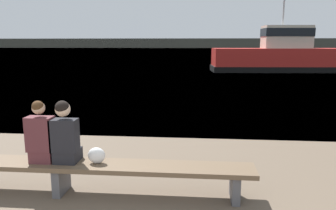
{
  "coord_description": "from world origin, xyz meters",
  "views": [
    {
      "loc": [
        1.48,
        -1.69,
        2.3
      ],
      "look_at": [
        0.79,
        5.91,
        0.84
      ],
      "focal_mm": 35.0,
      "sensor_mm": 36.0,
      "label": 1
    }
  ],
  "objects": [
    {
      "name": "shopping_bag",
      "position": [
        -0.03,
        2.92,
        0.62
      ],
      "size": [
        0.27,
        0.16,
        0.25
      ],
      "color": "white",
      "rests_on": "bench_main"
    },
    {
      "name": "far_shoreline",
      "position": [
        0.0,
        153.52,
        2.11
      ],
      "size": [
        600.0,
        12.0,
        4.22
      ],
      "primitive_type": "cube",
      "color": "#4C4C42",
      "rests_on": "ground"
    },
    {
      "name": "tugboat_red",
      "position": [
        8.11,
        25.81,
        1.16
      ],
      "size": [
        10.97,
        3.9,
        6.05
      ],
      "rotation": [
        0.0,
        0.0,
        1.64
      ],
      "color": "red",
      "rests_on": "water_surface"
    },
    {
      "name": "water_surface",
      "position": [
        0.0,
        126.04,
        0.0
      ],
      "size": [
        240.0,
        240.0,
        0.0
      ],
      "primitive_type": "plane",
      "color": "teal",
      "rests_on": "ground"
    },
    {
      "name": "bench_main",
      "position": [
        -0.6,
        2.91,
        0.4
      ],
      "size": [
        5.9,
        0.53,
        0.49
      ],
      "color": "brown",
      "rests_on": "ground"
    },
    {
      "name": "person_left",
      "position": [
        -0.87,
        2.91,
        0.9
      ],
      "size": [
        0.4,
        0.38,
        0.96
      ],
      "color": "#56282D",
      "rests_on": "bench_main"
    },
    {
      "name": "person_right",
      "position": [
        -0.5,
        2.91,
        0.93
      ],
      "size": [
        0.4,
        0.39,
        0.97
      ],
      "color": "black",
      "rests_on": "bench_main"
    }
  ]
}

